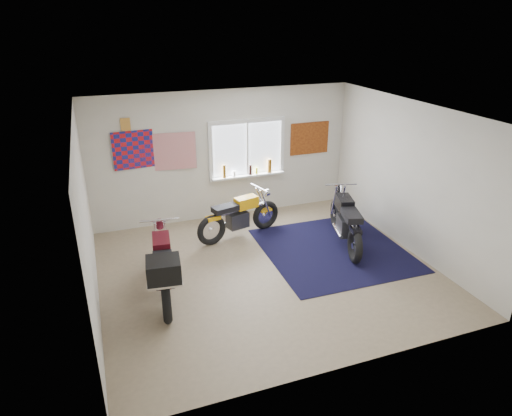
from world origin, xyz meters
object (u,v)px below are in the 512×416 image
object	(u,v)px
black_chrome_bike	(346,222)
yellow_triumph	(239,217)
maroon_tourer	(163,268)
navy_rug	(333,250)

from	to	relation	value
black_chrome_bike	yellow_triumph	bearing A→B (deg)	76.65
yellow_triumph	maroon_tourer	xyz separation A→B (m)	(-1.74, -1.68, 0.13)
yellow_triumph	black_chrome_bike	size ratio (longest dim) A/B	0.92
yellow_triumph	maroon_tourer	world-z (taller)	maroon_tourer
black_chrome_bike	maroon_tourer	distance (m)	3.58
black_chrome_bike	maroon_tourer	xyz separation A→B (m)	(-3.52, -0.68, 0.09)
navy_rug	yellow_triumph	size ratio (longest dim) A/B	1.42
navy_rug	maroon_tourer	bearing A→B (deg)	-170.83
navy_rug	maroon_tourer	size ratio (longest dim) A/B	1.26
navy_rug	yellow_triumph	bearing A→B (deg)	141.68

